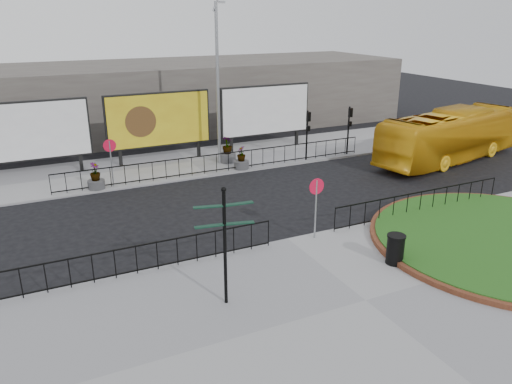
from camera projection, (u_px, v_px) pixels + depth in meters
ground at (287, 241)px, 19.74m from camera, size 90.00×90.00×0.00m
pavement_near at (365, 302)px, 15.48m from camera, size 30.00×10.00×0.12m
pavement_far at (190, 163)px, 29.91m from camera, size 44.00×6.00×0.12m
brick_edge at (507, 240)px, 19.33m from camera, size 10.40×10.40×0.18m
grass_lawn at (507, 240)px, 19.32m from camera, size 10.00×10.00×0.22m
railing_near_left at (137, 260)px, 16.82m from camera, size 10.00×0.10×1.10m
railing_near_right at (420, 202)px, 21.90m from camera, size 9.00×0.10×1.10m
railing_far at (222, 162)px, 27.82m from camera, size 18.00×0.10×1.10m
speed_sign_far at (110, 152)px, 25.04m from camera, size 0.64×0.07×2.47m
speed_sign_near at (316, 195)px, 19.17m from camera, size 0.64×0.07×2.47m
billboard_left at (29, 131)px, 26.42m from camera, size 6.20×0.31×4.10m
billboard_mid at (159, 120)px, 29.26m from camera, size 6.20×0.31×4.10m
billboard_right at (265, 111)px, 32.11m from camera, size 6.20×0.31×4.10m
lamp_post at (218, 83)px, 28.06m from camera, size 0.74×0.18×9.23m
signal_pole_a at (308, 128)px, 29.60m from camera, size 0.22×0.26×3.00m
signal_pole_b at (349, 123)px, 30.82m from camera, size 0.22×0.26×3.00m
building_backdrop at (147, 98)px, 37.57m from camera, size 40.00×10.00×5.00m
fingerpost_sign at (225, 235)px, 14.58m from camera, size 1.77×0.59×3.77m
litter_bin at (395, 249)px, 17.57m from camera, size 0.66×0.66×1.09m
bus at (450, 136)px, 29.99m from camera, size 11.40×4.75×3.09m
planter_a at (96, 179)px, 25.13m from camera, size 0.85×0.85×1.36m
planter_b at (227, 152)px, 29.65m from camera, size 1.00×1.00×1.57m
planter_c at (241, 161)px, 28.41m from camera, size 0.87×0.87×1.31m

